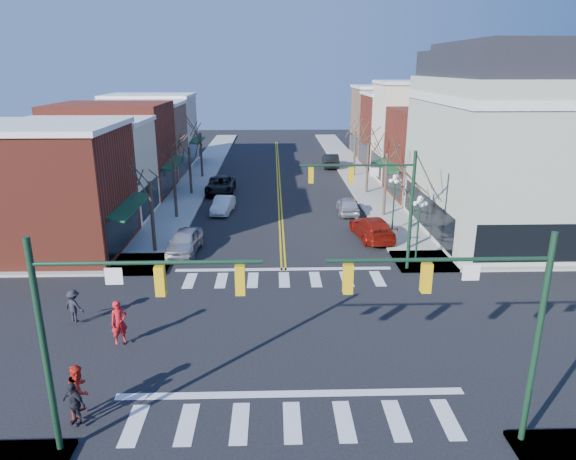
{
  "coord_description": "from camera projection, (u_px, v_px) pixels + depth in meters",
  "views": [
    {
      "loc": [
        -0.58,
        -20.98,
        11.66
      ],
      "look_at": [
        0.24,
        6.82,
        2.8
      ],
      "focal_mm": 32.0,
      "sensor_mm": 36.0,
      "label": 1
    }
  ],
  "objects": [
    {
      "name": "tree_right_c",
      "position": [
        367.0,
        169.0,
        48.76
      ],
      "size": [
        0.24,
        0.24,
        4.83
      ],
      "primitive_type": "cylinder",
      "color": "#382B21",
      "rests_on": "ground"
    },
    {
      "name": "bldg_right_brick_b",
      "position": [
        406.0,
        131.0,
        61.73
      ],
      "size": [
        10.0,
        8.0,
        8.5
      ],
      "primitive_type": "cube",
      "color": "maroon",
      "rests_on": "ground"
    },
    {
      "name": "tree_left_c",
      "position": [
        190.0,
        171.0,
        48.33
      ],
      "size": [
        0.24,
        0.24,
        4.55
      ],
      "primitive_type": "cylinder",
      "color": "#382B21",
      "rests_on": "ground"
    },
    {
      "name": "pedestrian_dark_b",
      "position": [
        74.0,
        306.0,
        24.09
      ],
      "size": [
        1.18,
        0.96,
        1.6
      ],
      "primitive_type": "imported",
      "rotation": [
        0.0,
        0.0,
        2.73
      ],
      "color": "black",
      "rests_on": "sidewalk_left"
    },
    {
      "name": "ground",
      "position": [
        287.0,
        333.0,
        23.54
      ],
      "size": [
        160.0,
        160.0,
        0.0
      ],
      "primitive_type": "plane",
      "color": "black",
      "rests_on": "ground"
    },
    {
      "name": "sidewalk_left",
      "position": [
        175.0,
        214.0,
        42.32
      ],
      "size": [
        3.5,
        70.0,
        0.15
      ],
      "primitive_type": "cube",
      "color": "#9E9B93",
      "rests_on": "ground"
    },
    {
      "name": "car_left_mid",
      "position": [
        223.0,
        205.0,
        42.81
      ],
      "size": [
        1.85,
        4.19,
        1.34
      ],
      "primitive_type": "imported",
      "rotation": [
        0.0,
        0.0,
        -0.11
      ],
      "color": "silver",
      "rests_on": "ground"
    },
    {
      "name": "tree_right_a",
      "position": [
        411.0,
        217.0,
        33.55
      ],
      "size": [
        0.24,
        0.24,
        4.62
      ],
      "primitive_type": "cylinder",
      "color": "#382B21",
      "rests_on": "ground"
    },
    {
      "name": "traffic_mast_near_right",
      "position": [
        481.0,
        312.0,
        15.22
      ],
      "size": [
        6.6,
        0.28,
        7.2
      ],
      "color": "#14331E",
      "rests_on": "ground"
    },
    {
      "name": "tree_left_b",
      "position": [
        175.0,
        188.0,
        40.64
      ],
      "size": [
        0.24,
        0.24,
        5.04
      ],
      "primitive_type": "cylinder",
      "color": "#382B21",
      "rests_on": "ground"
    },
    {
      "name": "tree_left_d",
      "position": [
        201.0,
        155.0,
        55.9
      ],
      "size": [
        0.24,
        0.24,
        4.9
      ],
      "primitive_type": "cylinder",
      "color": "#382B21",
      "rests_on": "ground"
    },
    {
      "name": "lamppost_corner",
      "position": [
        419.0,
        218.0,
        30.97
      ],
      "size": [
        0.36,
        0.36,
        4.33
      ],
      "color": "#14331E",
      "rests_on": "ground"
    },
    {
      "name": "bldg_left_brick_b",
      "position": [
        114.0,
        150.0,
        48.01
      ],
      "size": [
        10.0,
        9.0,
        8.5
      ],
      "primitive_type": "cube",
      "color": "maroon",
      "rests_on": "ground"
    },
    {
      "name": "car_left_far",
      "position": [
        221.0,
        185.0,
        49.4
      ],
      "size": [
        2.6,
        5.64,
        1.57
      ],
      "primitive_type": "imported",
      "rotation": [
        0.0,
        0.0,
        -0.0
      ],
      "color": "black",
      "rests_on": "ground"
    },
    {
      "name": "lamppost_midblock",
      "position": [
        394.0,
        193.0,
        37.16
      ],
      "size": [
        0.36,
        0.36,
        4.33
      ],
      "color": "#14331E",
      "rests_on": "ground"
    },
    {
      "name": "bldg_left_tan",
      "position": [
        136.0,
        141.0,
        55.97
      ],
      "size": [
        10.0,
        7.5,
        7.8
      ],
      "primitive_type": "cube",
      "color": "#9B7256",
      "rests_on": "ground"
    },
    {
      "name": "pedestrian_red_b",
      "position": [
        79.0,
        390.0,
        17.57
      ],
      "size": [
        0.73,
        0.93,
        1.91
      ],
      "primitive_type": "imported",
      "rotation": [
        0.0,
        0.0,
        1.56
      ],
      "color": "red",
      "rests_on": "sidewalk_left"
    },
    {
      "name": "pedestrian_red_a",
      "position": [
        119.0,
        322.0,
        22.17
      ],
      "size": [
        0.85,
        0.79,
        1.96
      ],
      "primitive_type": "imported",
      "rotation": [
        0.0,
        0.0,
        0.61
      ],
      "color": "red",
      "rests_on": "sidewalk_left"
    },
    {
      "name": "tree_right_d",
      "position": [
        355.0,
        154.0,
        56.36
      ],
      "size": [
        0.24,
        0.24,
        4.97
      ],
      "primitive_type": "cylinder",
      "color": "#382B21",
      "rests_on": "ground"
    },
    {
      "name": "tree_right_b",
      "position": [
        385.0,
        186.0,
        41.09
      ],
      "size": [
        0.24,
        0.24,
        5.18
      ],
      "primitive_type": "cylinder",
      "color": "#382B21",
      "rests_on": "ground"
    },
    {
      "name": "bldg_right_stucco",
      "position": [
        424.0,
        133.0,
        54.36
      ],
      "size": [
        10.0,
        7.0,
        10.0
      ],
      "primitive_type": "cube",
      "color": "beige",
      "rests_on": "ground"
    },
    {
      "name": "traffic_mast_far_right",
      "position": [
        380.0,
        194.0,
        29.31
      ],
      "size": [
        6.6,
        0.28,
        7.2
      ],
      "color": "#14331E",
      "rests_on": "ground"
    },
    {
      "name": "tree_left_a",
      "position": [
        152.0,
        218.0,
        33.06
      ],
      "size": [
        0.24,
        0.24,
        4.76
      ],
      "primitive_type": "cylinder",
      "color": "#382B21",
      "rests_on": "ground"
    },
    {
      "name": "car_left_near",
      "position": [
        185.0,
        242.0,
        33.52
      ],
      "size": [
        2.18,
        4.64,
        1.53
      ],
      "primitive_type": "imported",
      "rotation": [
        0.0,
        0.0,
        -0.08
      ],
      "color": "#ADACB1",
      "rests_on": "ground"
    },
    {
      "name": "bldg_left_stucco_b",
      "position": [
        152.0,
        131.0,
        63.29
      ],
      "size": [
        10.0,
        8.0,
        8.2
      ],
      "primitive_type": "cube",
      "color": "beige",
      "rests_on": "ground"
    },
    {
      "name": "car_right_near",
      "position": [
        372.0,
        228.0,
        36.3
      ],
      "size": [
        2.85,
        5.63,
        1.57
      ],
      "primitive_type": "imported",
      "rotation": [
        0.0,
        0.0,
        3.27
      ],
      "color": "maroon",
      "rests_on": "ground"
    },
    {
      "name": "traffic_mast_near_left",
      "position": [
        104.0,
        317.0,
        14.91
      ],
      "size": [
        6.6,
        0.28,
        7.2
      ],
      "color": "#14331E",
      "rests_on": "ground"
    },
    {
      "name": "car_right_far",
      "position": [
        331.0,
        161.0,
        62.21
      ],
      "size": [
        1.85,
        5.04,
        1.65
      ],
      "primitive_type": "imported",
      "rotation": [
        0.0,
        0.0,
        3.12
      ],
      "color": "black",
      "rests_on": "ground"
    },
    {
      "name": "pedestrian_dark_a",
      "position": [
        74.0,
        403.0,
        17.13
      ],
      "size": [
        1.0,
        0.74,
        1.57
      ],
      "primitive_type": "imported",
      "rotation": [
        0.0,
        0.0,
        -0.44
      ],
      "color": "black",
      "rests_on": "sidewalk_left"
    },
    {
      "name": "sidewalk_right",
      "position": [
        385.0,
        212.0,
        42.81
      ],
      "size": [
        3.5,
        70.0,
        0.15
      ],
      "primitive_type": "cube",
      "color": "#9E9B93",
      "rests_on": "ground"
    },
    {
      "name": "bldg_left_brick_a",
      "position": [
        42.0,
        191.0,
        33.08
      ],
      "size": [
        10.0,
        8.5,
        8.0
      ],
      "primitive_type": "cube",
      "color": "maroon",
      "rests_on": "ground"
    },
    {
      "name": "bldg_right_brick_a",
      "position": [
        447.0,
        154.0,
        47.29
      ],
      "size": [
        10.0,
        8.5,
        8.0
      ],
      "primitive_type": "cube",
      "color": "maroon",
      "rests_on": "ground"
    },
    {
      "name": "bldg_left_stucco_a",
      "position": [
        85.0,
        172.0,
        40.54
      ],
      "size": [
        10.0,
        7.0,
        7.5
      ],
      "primitive_type": "cube",
      "color": "beige",
      "rests_on": "ground"
    },
    {
      "name": "victorian_corner",
      "position": [
        517.0,
        142.0,
        35.79
      ],
      "size": [
        12.25,
        14.25,
        13.3
      ],
      "color": "#A7B199",
      "rests_on": "ground"
    },
    {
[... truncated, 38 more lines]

